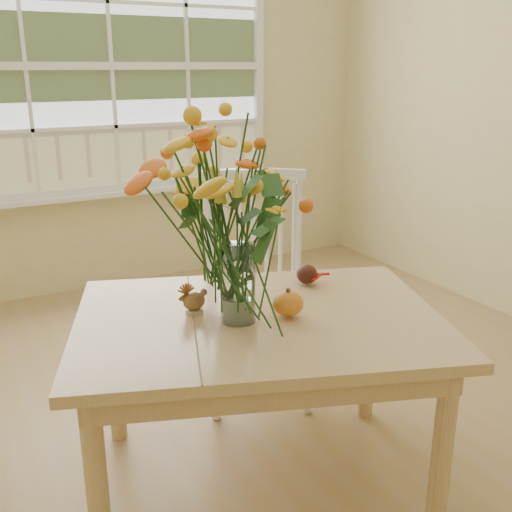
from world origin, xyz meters
TOP-DOWN VIEW (x-y plane):
  - floor at (0.00, 0.00)m, footprint 4.00×4.50m
  - wall_back at (0.00, 2.25)m, footprint 4.00×0.02m
  - window at (0.00, 2.21)m, footprint 2.42×0.12m
  - dining_table at (-0.22, -0.21)m, footprint 1.54×1.32m
  - windsor_chair at (0.12, 0.43)m, footprint 0.64×0.63m
  - flower_vase at (-0.30, -0.21)m, footprint 0.57×0.57m
  - pumpkin at (-0.13, -0.27)m, footprint 0.11×0.11m
  - turkey_figurine at (-0.41, -0.07)m, footprint 0.08×0.07m
  - dark_gourd at (0.11, -0.03)m, footprint 0.12×0.09m

SIDE VIEW (x-z plane):
  - floor at x=0.00m, z-range -0.01..0.00m
  - windsor_chair at x=0.12m, z-range 0.06..1.12m
  - dining_table at x=-0.22m, z-range 0.26..0.95m
  - dark_gourd at x=0.11m, z-range 0.70..0.77m
  - turkey_figurine at x=-0.41m, z-range 0.69..0.79m
  - pumpkin at x=-0.13m, z-range 0.70..0.78m
  - flower_vase at x=-0.30m, z-range 0.76..1.45m
  - wall_back at x=0.00m, z-range 0.00..2.70m
  - window at x=0.00m, z-range 0.66..2.40m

